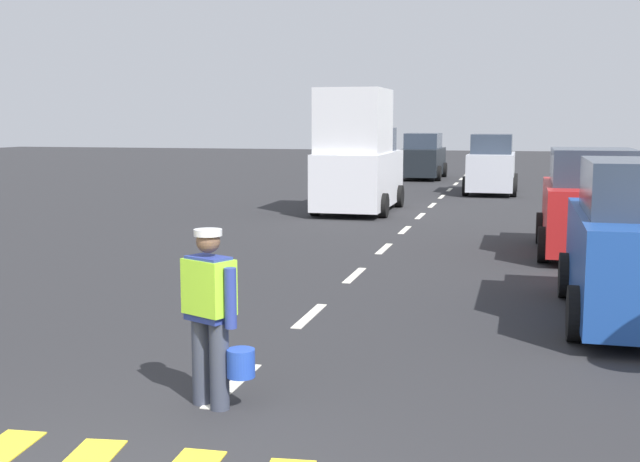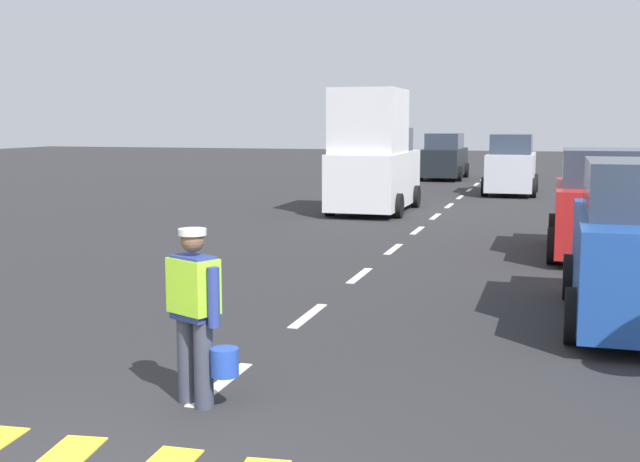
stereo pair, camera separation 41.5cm
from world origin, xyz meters
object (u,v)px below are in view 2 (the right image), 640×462
(car_parked_far, at_px, (603,207))
(delivery_truck, at_px, (374,157))
(car_outgoing_far, at_px, (511,166))
(car_oncoming_third, at_px, (444,158))
(road_worker, at_px, (196,308))

(car_parked_far, bearing_deg, delivery_truck, 133.70)
(car_outgoing_far, bearing_deg, delivery_truck, -116.26)
(delivery_truck, height_order, car_oncoming_third, delivery_truck)
(delivery_truck, distance_m, car_parked_far, 8.69)
(road_worker, relative_size, car_parked_far, 0.43)
(delivery_truck, distance_m, car_outgoing_far, 7.99)
(car_outgoing_far, distance_m, car_oncoming_third, 7.86)
(car_parked_far, height_order, car_oncoming_third, car_parked_far)
(delivery_truck, xyz_separation_m, car_parked_far, (5.99, -6.27, -0.63))
(road_worker, relative_size, car_oncoming_third, 0.38)
(delivery_truck, distance_m, car_oncoming_third, 14.26)
(car_parked_far, bearing_deg, car_outgoing_far, 100.41)
(car_outgoing_far, bearing_deg, car_oncoming_third, 115.48)
(road_worker, xyz_separation_m, car_oncoming_third, (-1.80, 30.47, 0.04))
(car_oncoming_third, bearing_deg, car_outgoing_far, -64.52)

